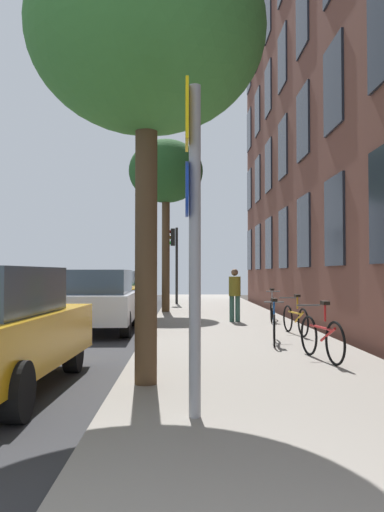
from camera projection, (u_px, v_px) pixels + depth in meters
ground_plane at (107, 325)px, 15.75m from camera, size 41.80×41.80×0.00m
road_asphalt at (36, 325)px, 15.71m from camera, size 7.00×38.00×0.01m
sidewalk at (223, 323)px, 15.81m from camera, size 4.20×38.00×0.12m
building_facade at (312, 91)px, 15.57m from camera, size 0.56×27.00×13.81m
sign_post at (193, 220)px, 5.30m from camera, size 0.16×0.60×3.34m
traffic_light at (174, 251)px, 24.51m from camera, size 0.43×0.24×3.54m
tree_near at (147, 34)px, 6.95m from camera, size 3.15×3.15×5.96m
tree_far at (166, 173)px, 19.62m from camera, size 2.76×2.76×6.39m
bicycle_0 at (321, 337)px, 8.65m from camera, size 0.45×1.71×0.98m
bicycle_1 at (274, 326)px, 10.69m from camera, size 0.45×1.64×0.92m
bicycle_2 at (295, 319)px, 12.25m from camera, size 0.42×1.70×0.94m
bicycle_3 at (272, 308)px, 15.65m from camera, size 0.52×1.66×0.97m
pedestrian_0 at (235, 291)px, 15.47m from camera, size 0.46×0.46×1.55m
car_1 at (100, 300)px, 13.84m from camera, size 1.90×4.46×1.62m
car_2 at (114, 292)px, 19.35m from camera, size 1.90×4.11×1.62m
car_3 at (133, 287)px, 26.69m from camera, size 1.84×4.02×1.62m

